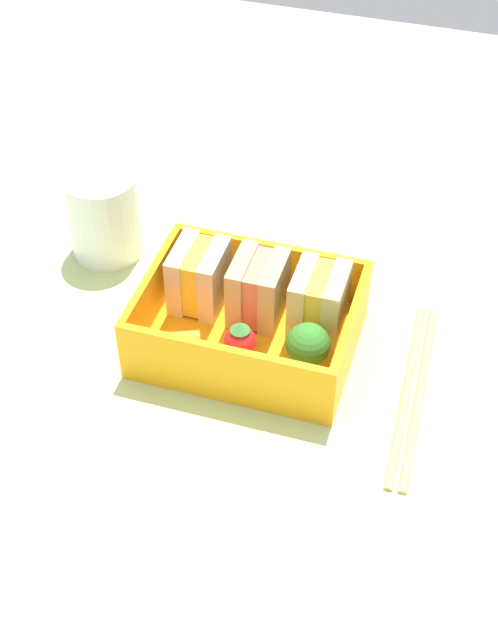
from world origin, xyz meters
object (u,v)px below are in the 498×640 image
sandwich_left (199,276)px  strawberry_far_left (241,341)px  sandwich_center (319,301)px  carrot_stick_far_left (175,341)px  chopstick_pair (413,390)px  sandwich_center_left (258,288)px  broccoli_floret (308,345)px  drinking_glass (104,215)px

sandwich_left → strawberry_far_left: (5.02, -4.78, -1.27)cm
sandwich_center → carrot_stick_far_left: (-10.02, -5.63, -1.97)cm
carrot_stick_far_left → sandwich_left: bearing=88.9°
sandwich_left → chopstick_pair: sandwich_left is taller
carrot_stick_far_left → strawberry_far_left: (5.13, 0.85, 0.69)cm
sandwich_center → chopstick_pair: (8.50, -3.82, -3.54)cm
sandwich_center_left → broccoli_floret: (5.27, -4.70, -0.28)cm
broccoli_floret → sandwich_center_left: bearing=138.3°
sandwich_center → broccoli_floret: size_ratio=1.29×
sandwich_left → drinking_glass: (-10.59, 5.21, 0.04)cm
sandwich_center_left → chopstick_pair: bearing=-15.9°
sandwich_left → drinking_glass: drinking_glass is taller
sandwich_left → sandwich_center: size_ratio=1.00×
strawberry_far_left → broccoli_floret: (5.20, 0.09, 0.99)cm
chopstick_pair → sandwich_center: bearing=155.8°
chopstick_pair → drinking_glass: bearing=162.7°
sandwich_center_left → drinking_glass: bearing=161.5°
carrot_stick_far_left → strawberry_far_left: bearing=9.4°
sandwich_center_left → drinking_glass: size_ratio=0.68×
sandwich_center → drinking_glass: drinking_glass is taller
carrot_stick_far_left → chopstick_pair: 18.68cm
sandwich_left → drinking_glass: 11.80cm
sandwich_center → chopstick_pair: size_ratio=0.29×
carrot_stick_far_left → drinking_glass: (-10.49, 10.84, 2.00)cm
sandwich_center_left → broccoli_floret: bearing=-41.7°
sandwich_center → carrot_stick_far_left: sandwich_center is taller
chopstick_pair → sandwich_left: bearing=168.3°
strawberry_far_left → sandwich_left: bearing=136.4°
sandwich_center_left → drinking_glass: drinking_glass is taller
sandwich_center_left → sandwich_left: bearing=180.0°
sandwich_left → chopstick_pair: bearing=-11.7°
strawberry_far_left → broccoli_floret: broccoli_floret is taller
strawberry_far_left → sandwich_center: bearing=44.4°
sandwich_center → sandwich_center_left: bearing=180.0°
sandwich_left → chopstick_pair: size_ratio=0.29×
sandwich_center → strawberry_far_left: sandwich_center is taller
carrot_stick_far_left → chopstick_pair: size_ratio=0.21×
drinking_glass → strawberry_far_left: bearing=-32.6°
sandwich_center → chopstick_pair: 9.97cm
broccoli_floret → drinking_glass: (-20.82, 9.90, 0.32)cm
sandwich_center → drinking_glass: bearing=165.8°
carrot_stick_far_left → strawberry_far_left: size_ratio=1.24×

